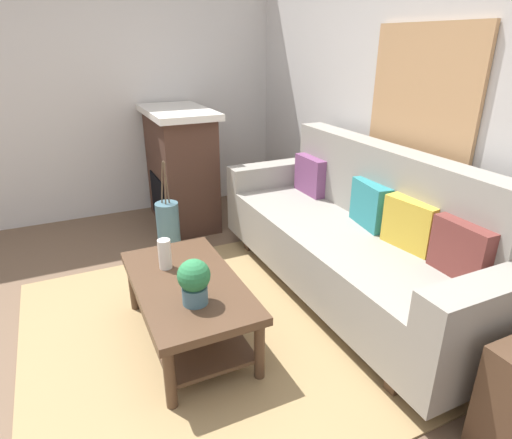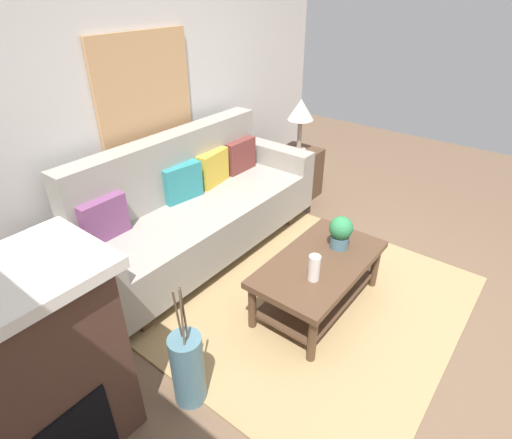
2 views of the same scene
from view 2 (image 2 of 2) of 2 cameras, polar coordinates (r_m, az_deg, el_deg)
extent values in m
plane|color=brown|center=(3.21, 14.59, -14.38)|extent=(8.90, 8.90, 0.00)
cube|color=silver|center=(3.75, -15.20, 16.27)|extent=(4.90, 0.10, 2.70)
cube|color=#A38456|center=(3.36, 6.78, -10.91)|extent=(2.35, 2.20, 0.01)
cube|color=gray|center=(3.69, -7.81, -0.64)|extent=(2.08, 0.84, 0.40)
cube|color=gray|center=(3.69, -11.90, 7.35)|extent=(2.08, 0.20, 0.56)
cube|color=gray|center=(3.10, -23.02, -7.70)|extent=(0.20, 0.84, 0.60)
cube|color=gray|center=(4.41, 2.61, 6.57)|extent=(0.20, 0.84, 0.60)
cube|color=#513826|center=(3.39, -18.92, -10.95)|extent=(0.08, 0.74, 0.12)
cube|color=#513826|center=(4.43, 0.99, 1.48)|extent=(0.08, 0.74, 0.12)
cube|color=#7A4270|center=(3.24, -20.54, 0.15)|extent=(0.36, 0.12, 0.32)
cube|color=teal|center=(3.64, -10.33, 5.16)|extent=(0.37, 0.17, 0.32)
cube|color=gold|center=(3.89, -6.06, 7.19)|extent=(0.37, 0.17, 0.32)
cube|color=brown|center=(4.16, -2.29, 8.94)|extent=(0.36, 0.13, 0.32)
cube|color=#513826|center=(3.07, 8.89, -6.08)|extent=(1.10, 0.60, 0.05)
cube|color=#513826|center=(3.24, 8.49, -10.12)|extent=(0.98, 0.50, 0.02)
cylinder|color=#513826|center=(2.80, 7.87, -16.33)|extent=(0.06, 0.06, 0.38)
cylinder|color=#513826|center=(3.48, 16.27, -6.44)|extent=(0.06, 0.06, 0.38)
cylinder|color=#513826|center=(2.99, -0.53, -12.14)|extent=(0.06, 0.06, 0.38)
cylinder|color=#513826|center=(3.64, 9.12, -3.68)|extent=(0.06, 0.06, 0.38)
cylinder|color=white|center=(2.81, 8.13, -6.71)|extent=(0.08, 0.08, 0.19)
cylinder|color=slate|center=(3.20, 11.58, -3.03)|extent=(0.14, 0.14, 0.10)
sphere|color=#2D7F49|center=(3.13, 11.81, -1.17)|extent=(0.18, 0.18, 0.18)
cube|color=#513826|center=(4.75, 5.79, 6.45)|extent=(0.44, 0.44, 0.56)
cylinder|color=gray|center=(4.64, 5.98, 9.71)|extent=(0.16, 0.16, 0.02)
cylinder|color=gray|center=(4.58, 6.09, 11.63)|extent=(0.05, 0.05, 0.35)
cone|color=beige|center=(4.50, 6.30, 15.06)|extent=(0.28, 0.28, 0.22)
cube|color=#472D23|center=(2.36, -29.94, -19.83)|extent=(0.90, 0.50, 1.10)
cylinder|color=slate|center=(2.58, -9.49, -19.93)|extent=(0.19, 0.19, 0.50)
cylinder|color=brown|center=(2.27, -10.06, -12.75)|extent=(0.01, 0.03, 0.36)
cylinder|color=brown|center=(2.27, -10.93, -12.94)|extent=(0.05, 0.03, 0.36)
cylinder|color=brown|center=(2.25, -10.31, -13.34)|extent=(0.04, 0.04, 0.36)
cube|color=tan|center=(3.66, -15.22, 16.81)|extent=(0.95, 0.03, 0.94)
camera|label=1|loc=(4.46, 33.05, 20.35)|focal=30.22mm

